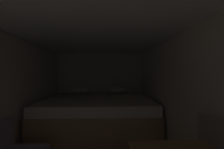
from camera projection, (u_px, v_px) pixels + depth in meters
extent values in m
cube|color=beige|center=(100.00, 85.00, 4.67)|extent=(2.71, 0.05, 1.97)
cube|color=beige|center=(3.00, 98.00, 2.21)|extent=(0.05, 4.78, 1.97)
cube|color=beige|center=(178.00, 97.00, 2.31)|extent=(0.05, 4.78, 1.97)
cube|color=white|center=(92.00, 31.00, 2.25)|extent=(2.71, 4.78, 0.05)
cube|color=tan|center=(98.00, 118.00, 3.60)|extent=(2.49, 2.00, 0.56)
cube|color=beige|center=(98.00, 102.00, 3.60)|extent=(2.45, 1.96, 0.20)
ellipsoid|color=white|center=(80.00, 90.00, 4.38)|extent=(0.49, 0.30, 0.19)
ellipsoid|color=white|center=(118.00, 90.00, 4.42)|extent=(0.49, 0.30, 0.19)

